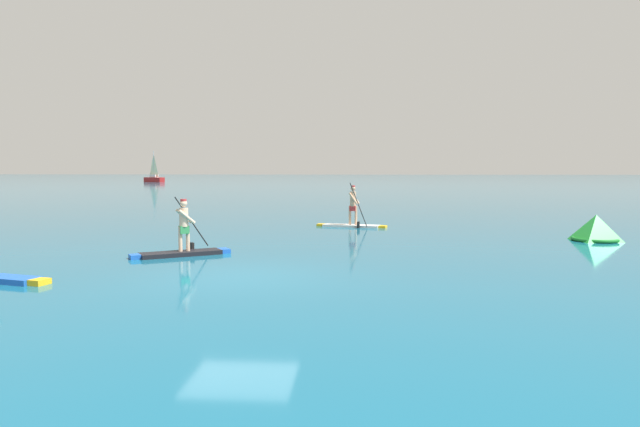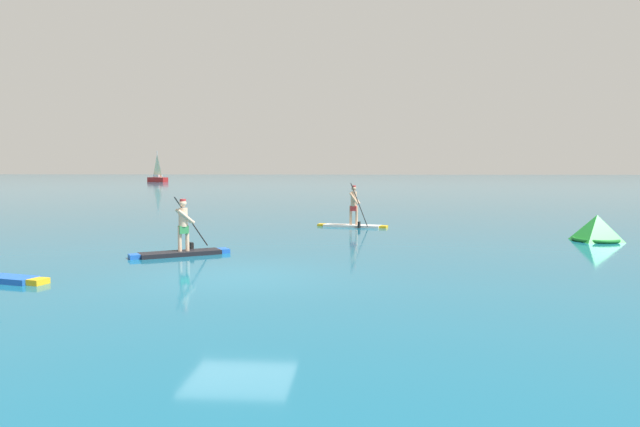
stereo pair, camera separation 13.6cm
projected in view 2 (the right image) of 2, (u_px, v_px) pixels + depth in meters
ground at (239, 275)px, 13.68m from camera, size 440.00×440.00×0.00m
paddleboarder_mid_center at (182, 244)px, 16.81m from camera, size 2.65×1.89×1.70m
paddleboarder_far_right at (353, 217)px, 24.97m from camera, size 3.06×1.23×1.95m
race_marker_buoy at (597, 230)px, 20.11m from camera, size 1.87×1.87×0.91m
sailboat_left_horizon at (158, 177)px, 107.41m from camera, size 4.36×3.17×5.75m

